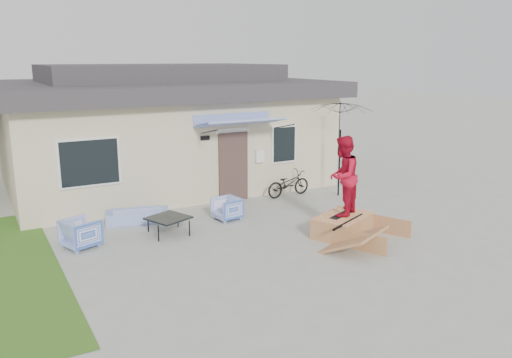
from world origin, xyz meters
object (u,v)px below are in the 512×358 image
loveseat (137,211)px  skate_ramp (343,225)px  patio_umbrella (340,141)px  armchair_left (81,232)px  skateboard (341,214)px  coffee_table (169,225)px  bicycle (288,181)px  armchair_right (227,207)px  skater (343,175)px

loveseat → skate_ramp: size_ratio=0.84×
patio_umbrella → skate_ramp: (-2.25, -3.04, -1.50)m
loveseat → patio_umbrella: size_ratio=0.72×
armchair_left → skateboard: 6.19m
coffee_table → patio_umbrella: 6.24m
skate_ramp → bicycle: bearing=53.7°
armchair_right → bicycle: size_ratio=0.43×
loveseat → patio_umbrella: (6.38, -0.39, 1.43)m
patio_umbrella → skater: bearing=-127.1°
skateboard → bicycle: bearing=53.9°
coffee_table → armchair_right: bearing=11.2°
coffee_table → loveseat: bearing=107.6°
skater → skate_ramp: bearing=81.4°
coffee_table → skate_ramp: bearing=-30.0°
loveseat → skateboard: loveseat is taller
armchair_left → skater: bearing=-131.1°
coffee_table → bicycle: 4.81m
bicycle → skate_ramp: size_ratio=0.80×
loveseat → armchair_left: 2.04m
armchair_left → skate_ramp: bearing=-131.4°
loveseat → bicycle: bicycle is taller
coffee_table → patio_umbrella: patio_umbrella is taller
armchair_left → coffee_table: (2.08, -0.10, -0.16)m
armchair_left → armchair_right: (3.86, 0.25, -0.04)m
bicycle → skateboard: bearing=163.3°
armchair_left → skateboard: armchair_left is taller
patio_umbrella → armchair_right: bearing=-172.7°
loveseat → bicycle: size_ratio=1.05×
skate_ramp → skateboard: (-0.02, 0.04, 0.27)m
bicycle → skate_ramp: (-0.81, -3.73, -0.25)m
armchair_left → coffee_table: 2.08m
coffee_table → armchair_left: bearing=177.3°
coffee_table → skateboard: bearing=-29.6°
armchair_left → bicycle: bearing=-97.6°
patio_umbrella → skate_ramp: bearing=-126.5°
armchair_right → skater: skater is taller
coffee_table → bicycle: bearing=19.2°
coffee_table → skater: 4.46m
loveseat → patio_umbrella: bearing=-168.9°
armchair_left → bicycle: 6.78m
loveseat → coffee_table: bearing=122.2°
patio_umbrella → skater: skater is taller
armchair_right → bicycle: (2.76, 1.23, 0.16)m
coffee_table → skateboard: skateboard is taller
patio_umbrella → skateboard: (-2.27, -3.00, -1.23)m
armchair_right → skateboard: armchair_right is taller
loveseat → armchair_right: bearing=171.7°
bicycle → skateboard: bicycle is taller
bicycle → loveseat: bearing=89.5°
armchair_right → coffee_table: (-1.78, -0.35, -0.12)m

